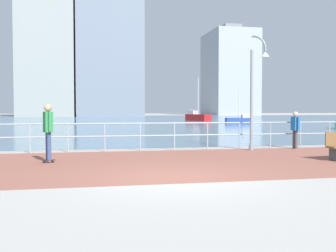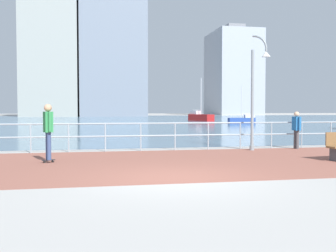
% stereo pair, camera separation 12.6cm
% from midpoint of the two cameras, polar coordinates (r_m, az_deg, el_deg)
% --- Properties ---
extents(ground, '(220.00, 220.00, 0.00)m').
position_cam_midpoint_polar(ground, '(49.38, -9.13, 0.44)').
color(ground, '#ADAAA5').
extents(brick_paving, '(28.00, 7.18, 0.01)m').
position_cam_midpoint_polar(brick_paving, '(12.53, -2.12, -5.23)').
color(brick_paving, '#935647').
rests_on(brick_paving, ground).
extents(harbor_water, '(180.00, 88.00, 0.00)m').
position_cam_midpoint_polar(harbor_water, '(60.90, -9.57, 0.80)').
color(harbor_water, slate).
rests_on(harbor_water, ground).
extents(waterfront_railing, '(25.25, 0.06, 1.13)m').
position_cam_midpoint_polar(waterfront_railing, '(16.00, -4.22, -0.78)').
color(waterfront_railing, '#9EADB7').
rests_on(waterfront_railing, ground).
extents(lamppost, '(0.69, 0.63, 4.65)m').
position_cam_midpoint_polar(lamppost, '(16.54, 12.20, 5.47)').
color(lamppost, gray).
rests_on(lamppost, ground).
extents(skateboarder, '(0.41, 0.55, 1.83)m').
position_cam_midpoint_polar(skateboarder, '(12.97, -16.96, -0.17)').
color(skateboarder, black).
rests_on(skateboarder, ground).
extents(bystander, '(0.26, 0.55, 1.57)m').
position_cam_midpoint_polar(bystander, '(17.72, 17.47, -0.14)').
color(bystander, '#4C4C51').
rests_on(bystander, ground).
extents(sailboat_red, '(3.16, 1.19, 4.36)m').
position_cam_midpoint_polar(sailboat_red, '(47.90, 10.09, 0.87)').
color(sailboat_red, '#284799').
rests_on(sailboat_red, ground).
extents(sailboat_navy, '(2.95, 4.56, 6.15)m').
position_cam_midpoint_polar(sailboat_navy, '(57.70, 4.14, 1.32)').
color(sailboat_navy, '#B21E1E').
rests_on(sailboat_navy, ground).
extents(tower_glass, '(12.76, 17.97, 26.47)m').
position_cam_midpoint_polar(tower_glass, '(122.15, 8.69, 7.42)').
color(tower_glass, '#A3A8B2').
rests_on(tower_glass, ground).
extents(tower_brick, '(14.95, 15.30, 45.79)m').
position_cam_midpoint_polar(tower_brick, '(98.62, -8.47, 14.31)').
color(tower_brick, slate).
rests_on(tower_brick, ground).
extents(tower_slate, '(12.29, 13.68, 33.11)m').
position_cam_midpoint_polar(tower_slate, '(96.78, -16.91, 10.65)').
color(tower_slate, '#939993').
rests_on(tower_slate, ground).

